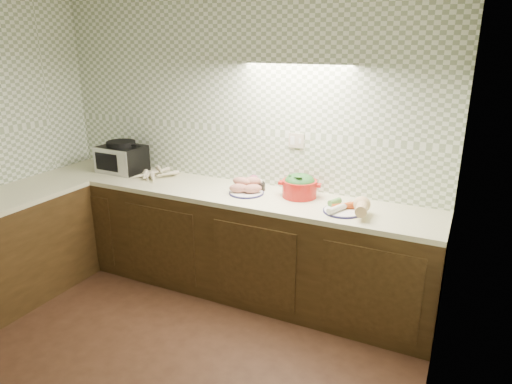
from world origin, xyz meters
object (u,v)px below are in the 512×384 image
at_px(sweet_potato_plate, 246,187).
at_px(onion_bowl, 255,184).
at_px(parsnip_pile, 156,174).
at_px(dutch_oven, 300,186).
at_px(veg_plate, 351,206).
at_px(toaster_oven, 122,157).

bearing_deg(sweet_potato_plate, onion_bowl, 76.89).
relative_size(parsnip_pile, sweet_potato_plate, 1.27).
xyz_separation_m(dutch_oven, veg_plate, (0.47, -0.17, -0.05)).
height_order(parsnip_pile, veg_plate, veg_plate).
height_order(parsnip_pile, dutch_oven, dutch_oven).
bearing_deg(dutch_oven, veg_plate, -31.69).
xyz_separation_m(toaster_oven, onion_bowl, (1.40, 0.04, -0.09)).
height_order(parsnip_pile, sweet_potato_plate, sweet_potato_plate).
relative_size(parsnip_pile, dutch_oven, 1.07).
bearing_deg(dutch_oven, parsnip_pile, 170.77).
xyz_separation_m(sweet_potato_plate, dutch_oven, (0.43, 0.11, 0.04)).
bearing_deg(parsnip_pile, onion_bowl, 3.66).
relative_size(toaster_oven, sweet_potato_plate, 1.45).
xyz_separation_m(parsnip_pile, dutch_oven, (1.38, 0.06, 0.06)).
distance_m(parsnip_pile, veg_plate, 1.85).
bearing_deg(onion_bowl, sweet_potato_plate, -103.11).
height_order(onion_bowl, dutch_oven, dutch_oven).
relative_size(dutch_oven, veg_plate, 1.02).
distance_m(toaster_oven, dutch_oven, 1.80).
distance_m(onion_bowl, dutch_oven, 0.40).
relative_size(sweet_potato_plate, dutch_oven, 0.84).
relative_size(toaster_oven, dutch_oven, 1.22).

